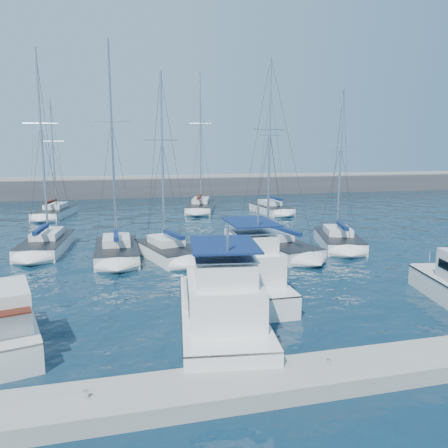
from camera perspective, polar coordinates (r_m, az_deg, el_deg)
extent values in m
plane|color=black|center=(25.94, 2.01, -8.16)|extent=(220.00, 220.00, 0.00)
cube|color=#424244|center=(76.32, -8.96, 4.43)|extent=(160.00, 6.00, 4.00)
cube|color=gray|center=(76.15, -9.01, 6.08)|extent=(160.00, 1.20, 0.50)
cube|color=gray|center=(16.38, 13.41, -18.52)|extent=(40.00, 2.20, 0.60)
cylinder|color=silver|center=(14.66, -17.60, -20.43)|extent=(0.16, 0.16, 0.25)
cylinder|color=silver|center=(16.18, 13.47, -17.20)|extent=(0.16, 0.16, 0.25)
cube|color=white|center=(19.75, -0.43, -12.82)|extent=(4.65, 9.55, 1.60)
cube|color=#262628|center=(19.47, -0.44, -10.79)|extent=(4.71, 9.56, 0.08)
cube|color=white|center=(18.14, -0.08, -9.51)|extent=(3.46, 4.61, 1.60)
cube|color=black|center=(18.11, -0.08, -9.27)|extent=(3.40, 3.78, 0.45)
cube|color=white|center=(17.57, -0.01, -5.87)|extent=(2.71, 3.27, 0.90)
cube|color=#0D1F4B|center=(17.33, -0.01, -2.69)|extent=(3.05, 3.73, 0.08)
cube|color=white|center=(24.83, 2.53, -8.02)|extent=(3.25, 9.14, 1.60)
cube|color=#262628|center=(24.61, 2.54, -6.36)|extent=(3.31, 9.14, 0.08)
cube|color=white|center=(23.36, 3.30, -5.09)|extent=(2.71, 4.25, 1.60)
cube|color=black|center=(23.34, 3.31, -4.90)|extent=(2.75, 3.41, 0.45)
cube|color=white|center=(22.88, 3.48, -2.19)|extent=(2.16, 2.98, 0.90)
cube|color=#0D1F4B|center=(22.69, 3.50, 0.28)|extent=(2.43, 3.41, 0.08)
cube|color=white|center=(37.56, -22.17, -2.76)|extent=(3.72, 8.55, 1.30)
cube|color=#262628|center=(37.44, -22.23, -1.82)|extent=(3.78, 8.55, 0.06)
cube|color=white|center=(37.87, -22.09, -1.19)|extent=(2.26, 3.80, 0.55)
cylinder|color=silver|center=(37.57, -22.71, 9.87)|extent=(0.18, 0.18, 14.16)
cylinder|color=silver|center=(36.09, -22.76, -0.86)|extent=(0.49, 4.15, 0.12)
cube|color=#0D1F4B|center=(35.97, -22.81, -0.65)|extent=(0.68, 3.76, 0.28)
cube|color=silver|center=(33.39, -13.81, -3.81)|extent=(3.03, 7.38, 1.30)
cube|color=#262628|center=(33.25, -13.85, -2.76)|extent=(3.09, 7.38, 0.06)
cube|color=silver|center=(33.63, -13.88, -2.06)|extent=(1.96, 3.23, 0.55)
cylinder|color=silver|center=(33.23, -14.40, 10.45)|extent=(0.18, 0.18, 14.19)
cylinder|color=silver|center=(31.99, -13.91, -1.66)|extent=(0.14, 3.68, 0.12)
cube|color=#0D1F4B|center=(31.86, -13.92, -1.43)|extent=(0.36, 3.32, 0.28)
cube|color=white|center=(32.68, -7.31, -3.90)|extent=(4.68, 7.30, 1.30)
cube|color=#262628|center=(32.53, -7.33, -2.82)|extent=(4.73, 7.31, 0.06)
cube|color=white|center=(32.85, -7.64, -2.14)|extent=(2.64, 3.37, 0.55)
cylinder|color=silver|center=(32.39, -8.06, 8.70)|extent=(0.18, 0.18, 11.95)
cylinder|color=silver|center=(31.44, -6.64, -1.63)|extent=(1.06, 3.28, 0.12)
cube|color=#0D1F4B|center=(31.32, -6.57, -1.39)|extent=(1.19, 3.02, 0.28)
cube|color=silver|center=(34.73, 6.50, -3.06)|extent=(4.82, 9.66, 1.30)
cube|color=#262628|center=(34.60, 6.52, -2.05)|extent=(4.88, 9.67, 0.06)
cube|color=silver|center=(35.01, 6.04, -1.36)|extent=(2.75, 4.35, 0.55)
cylinder|color=silver|center=(34.65, 5.94, 9.99)|extent=(0.18, 0.18, 13.38)
cylinder|color=silver|center=(33.28, 7.81, -1.02)|extent=(1.01, 4.56, 0.12)
cube|color=#0D1F4B|center=(33.17, 7.91, -0.79)|extent=(1.14, 4.15, 0.28)
cube|color=white|center=(37.44, 14.72, -2.38)|extent=(5.03, 7.78, 1.30)
cube|color=#262628|center=(37.32, 14.76, -1.44)|extent=(5.08, 7.80, 0.06)
cube|color=white|center=(37.70, 14.65, -0.83)|extent=(2.81, 3.59, 0.55)
cylinder|color=silver|center=(37.36, 14.96, 8.13)|extent=(0.18, 0.18, 11.33)
cylinder|color=silver|center=(36.12, 15.16, -0.42)|extent=(1.20, 3.48, 0.12)
cube|color=#0D1F4B|center=(36.00, 15.20, -0.21)|extent=(1.31, 3.20, 0.28)
cube|color=white|center=(55.82, -21.21, 1.21)|extent=(4.52, 8.34, 1.30)
cube|color=#262628|center=(55.73, -21.25, 1.85)|extent=(4.57, 8.36, 0.06)
cube|color=white|center=(56.16, -21.12, 2.25)|extent=(2.60, 3.78, 0.55)
cylinder|color=silver|center=(56.03, -21.43, 8.77)|extent=(0.18, 0.18, 12.36)
cylinder|color=silver|center=(54.51, -21.70, 2.58)|extent=(0.91, 3.90, 0.12)
cube|color=#44170D|center=(54.40, -21.74, 2.73)|extent=(1.05, 3.56, 0.28)
cube|color=silver|center=(57.54, -3.09, 2.10)|extent=(5.60, 10.24, 1.30)
cube|color=#262628|center=(57.46, -3.10, 2.73)|extent=(5.66, 10.26, 0.06)
cube|color=silver|center=(58.02, -3.05, 3.12)|extent=(3.09, 4.66, 0.55)
cylinder|color=silver|center=(58.02, -3.10, 11.38)|extent=(0.18, 0.18, 16.31)
cylinder|color=silver|center=(55.90, -3.22, 3.43)|extent=(1.42, 4.74, 0.12)
cube|color=#44170D|center=(55.79, -3.23, 3.57)|extent=(1.52, 4.33, 0.28)
cube|color=white|center=(55.49, 6.17, 1.78)|extent=(3.64, 7.48, 1.30)
cube|color=#262628|center=(55.41, 6.18, 2.42)|extent=(3.70, 7.48, 0.06)
cube|color=white|center=(55.77, 5.99, 2.80)|extent=(2.23, 3.33, 0.55)
cylinder|color=silver|center=(55.61, 6.00, 10.05)|extent=(0.18, 0.18, 13.67)
cylinder|color=silver|center=(54.33, 6.69, 3.19)|extent=(0.44, 3.62, 0.12)
cube|color=#0D1F4B|center=(54.23, 6.74, 3.34)|extent=(0.64, 3.28, 0.28)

